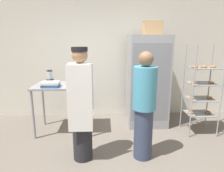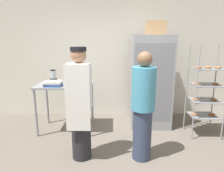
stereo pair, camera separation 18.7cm
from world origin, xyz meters
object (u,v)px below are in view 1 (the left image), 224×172
object	(u,v)px
baking_rack	(201,90)
person_baker	(81,104)
donut_box	(73,81)
person_customer	(144,106)
cardboard_storage_box	(152,28)
binder_stack	(51,84)
blender_pitcher	(50,78)
refrigerator	(147,81)

from	to	relation	value
baking_rack	person_baker	world-z (taller)	baking_rack
baking_rack	person_baker	size ratio (longest dim) A/B	1.00
donut_box	person_customer	size ratio (longest dim) A/B	0.17
donut_box	cardboard_storage_box	bearing A→B (deg)	8.64
baking_rack	donut_box	bearing A→B (deg)	174.39
person_customer	person_baker	bearing A→B (deg)	-179.97
baking_rack	binder_stack	xyz separation A→B (m)	(-2.79, -0.02, 0.15)
baking_rack	blender_pitcher	xyz separation A→B (m)	(-2.88, 0.29, 0.21)
donut_box	cardboard_storage_box	xyz separation A→B (m)	(1.55, 0.24, 1.01)
baking_rack	donut_box	world-z (taller)	baking_rack
donut_box	blender_pitcher	xyz separation A→B (m)	(-0.45, 0.05, 0.07)
cardboard_storage_box	person_customer	world-z (taller)	cardboard_storage_box
blender_pitcher	binder_stack	xyz separation A→B (m)	(0.09, -0.31, -0.07)
refrigerator	binder_stack	distance (m)	1.93
blender_pitcher	cardboard_storage_box	world-z (taller)	cardboard_storage_box
refrigerator	baking_rack	world-z (taller)	refrigerator
refrigerator	binder_stack	xyz separation A→B (m)	(-1.87, -0.50, 0.06)
baking_rack	donut_box	xyz separation A→B (m)	(-2.43, 0.24, 0.14)
baking_rack	person_customer	world-z (taller)	baking_rack
donut_box	blender_pitcher	size ratio (longest dim) A/B	1.08
baking_rack	binder_stack	size ratio (longest dim) A/B	5.46
baking_rack	cardboard_storage_box	bearing A→B (deg)	151.59
person_baker	person_customer	size ratio (longest dim) A/B	1.04
blender_pitcher	donut_box	bearing A→B (deg)	-6.76
person_baker	refrigerator	bearing A→B (deg)	46.48
binder_stack	person_customer	size ratio (longest dim) A/B	0.19
donut_box	binder_stack	distance (m)	0.45
baking_rack	blender_pitcher	bearing A→B (deg)	174.21
blender_pitcher	person_customer	distance (m)	1.99
baking_rack	blender_pitcher	distance (m)	2.90
refrigerator	blender_pitcher	bearing A→B (deg)	-174.53
refrigerator	person_baker	world-z (taller)	refrigerator
baking_rack	donut_box	size ratio (longest dim) A/B	6.01
baking_rack	cardboard_storage_box	world-z (taller)	cardboard_storage_box
blender_pitcher	refrigerator	bearing A→B (deg)	5.47
binder_stack	baking_rack	bearing A→B (deg)	0.46
baking_rack	binder_stack	distance (m)	2.80
baking_rack	cardboard_storage_box	size ratio (longest dim) A/B	4.60
donut_box	cardboard_storage_box	distance (m)	1.86
donut_box	refrigerator	bearing A→B (deg)	9.13
person_baker	person_customer	distance (m)	0.91
blender_pitcher	person_baker	world-z (taller)	person_baker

